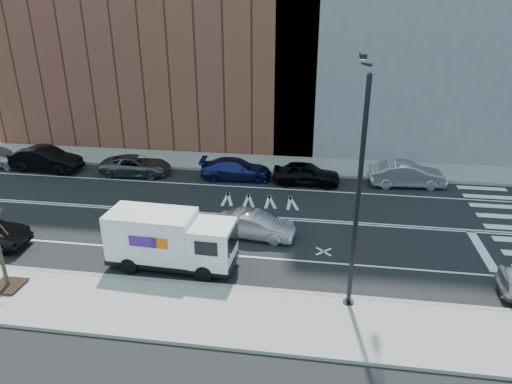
# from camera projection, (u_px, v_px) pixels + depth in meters

# --- Properties ---
(ground) EXTENTS (120.00, 120.00, 0.00)m
(ground) POSITION_uv_depth(u_px,v_px,m) (217.00, 214.00, 25.78)
(ground) COLOR black
(ground) RESTS_ON ground
(sidewalk_near) EXTENTS (44.00, 3.60, 0.15)m
(sidewalk_near) POSITION_uv_depth(u_px,v_px,m) (167.00, 310.00, 17.73)
(sidewalk_near) COLOR gray
(sidewalk_near) RESTS_ON ground
(sidewalk_far) EXTENTS (44.00, 3.60, 0.15)m
(sidewalk_far) POSITION_uv_depth(u_px,v_px,m) (244.00, 163.00, 33.78)
(sidewalk_far) COLOR gray
(sidewalk_far) RESTS_ON ground
(curb_near) EXTENTS (44.00, 0.25, 0.17)m
(curb_near) POSITION_uv_depth(u_px,v_px,m) (180.00, 283.00, 19.37)
(curb_near) COLOR gray
(curb_near) RESTS_ON ground
(curb_far) EXTENTS (44.00, 0.25, 0.17)m
(curb_far) POSITION_uv_depth(u_px,v_px,m) (240.00, 171.00, 32.13)
(curb_far) COLOR gray
(curb_far) RESTS_ON ground
(road_markings) EXTENTS (40.00, 8.60, 0.01)m
(road_markings) POSITION_uv_depth(u_px,v_px,m) (217.00, 214.00, 25.78)
(road_markings) COLOR white
(road_markings) RESTS_ON ground
(bldg_brick) EXTENTS (26.00, 10.00, 22.00)m
(bldg_brick) POSITION_uv_depth(u_px,v_px,m) (159.00, 3.00, 36.82)
(bldg_brick) COLOR brown
(bldg_brick) RESTS_ON ground
(streetlight) EXTENTS (0.44, 4.02, 9.34)m
(streetlight) POSITION_uv_depth(u_px,v_px,m) (358.00, 182.00, 16.56)
(streetlight) COLOR black
(streetlight) RESTS_ON ground
(street_tree) EXTENTS (1.20, 1.20, 3.75)m
(street_tree) POSITION_uv_depth(u_px,v_px,m) (2.00, 260.00, 18.51)
(street_tree) COLOR black
(street_tree) RESTS_ON ground
(fedex_van) EXTENTS (5.81, 2.25, 2.61)m
(fedex_van) POSITION_uv_depth(u_px,v_px,m) (170.00, 239.00, 20.25)
(fedex_van) COLOR black
(fedex_van) RESTS_ON ground
(far_parked_b) EXTENTS (5.21, 2.24, 1.67)m
(far_parked_b) POSITION_uv_depth(u_px,v_px,m) (46.00, 159.00, 32.17)
(far_parked_b) COLOR black
(far_parked_b) RESTS_ON ground
(far_parked_c) EXTENTS (4.90, 2.48, 1.33)m
(far_parked_c) POSITION_uv_depth(u_px,v_px,m) (136.00, 165.00, 31.48)
(far_parked_c) COLOR #4F5157
(far_parked_c) RESTS_ON ground
(far_parked_d) EXTENTS (4.89, 2.25, 1.39)m
(far_parked_d) POSITION_uv_depth(u_px,v_px,m) (236.00, 169.00, 30.72)
(far_parked_d) COLOR navy
(far_parked_d) RESTS_ON ground
(far_parked_e) EXTENTS (4.37, 1.79, 1.48)m
(far_parked_e) POSITION_uv_depth(u_px,v_px,m) (306.00, 174.00, 29.77)
(far_parked_e) COLOR black
(far_parked_e) RESTS_ON ground
(far_parked_f) EXTENTS (4.90, 2.07, 1.57)m
(far_parked_f) POSITION_uv_depth(u_px,v_px,m) (407.00, 174.00, 29.48)
(far_parked_f) COLOR #AAA9AE
(far_parked_f) RESTS_ON ground
(driving_sedan) EXTENTS (4.18, 1.84, 1.34)m
(driving_sedan) POSITION_uv_depth(u_px,v_px,m) (254.00, 225.00, 23.09)
(driving_sedan) COLOR #BBBBC1
(driving_sedan) RESTS_ON ground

